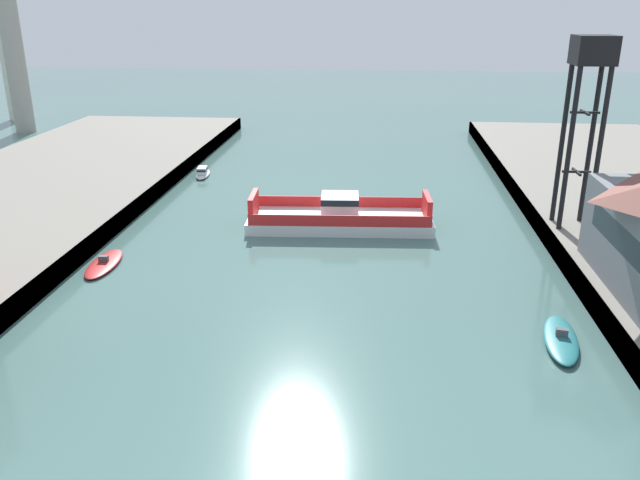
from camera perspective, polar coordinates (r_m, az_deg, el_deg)
The scene contains 7 objects.
chain_ferry at distance 63.27m, azimuth 1.77°, elevation 2.07°, with size 18.39×7.39×3.30m.
moored_boat_near_right at distance 83.95m, azimuth -10.41°, elevation 5.93°, with size 2.11×5.34×1.26m.
moored_boat_mid_left at distance 44.93m, azimuth 20.67°, elevation -8.28°, with size 3.10×7.04×1.05m.
moored_boat_mid_right at distance 57.02m, azimuth -18.69°, elevation -1.99°, with size 2.67×6.80×0.90m.
crane_tower at distance 60.42m, azimuth 22.88°, elevation 12.90°, with size 3.26×3.26×16.61m.
smokestack_distant_a at distance 122.00m, azimuth -25.84°, elevation 16.26°, with size 3.55×3.55×30.65m.
smokestack_distant_b at distance 136.39m, azimuth -26.55°, elevation 17.83°, with size 3.35×3.35×37.40m.
Camera 1 is at (4.78, -22.47, 20.75)m, focal length 35.91 mm.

